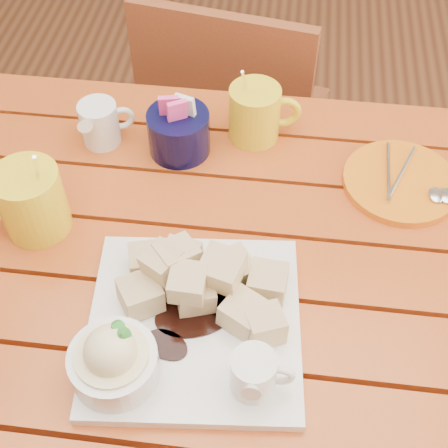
# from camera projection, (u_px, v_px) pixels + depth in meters

# --- Properties ---
(ground) EXTENTS (5.00, 5.00, 0.00)m
(ground) POSITION_uv_depth(u_px,v_px,m) (207.00, 444.00, 1.50)
(ground) COLOR #522917
(ground) RESTS_ON ground
(table) EXTENTS (1.20, 0.79, 0.75)m
(table) POSITION_uv_depth(u_px,v_px,m) (198.00, 297.00, 1.01)
(table) COLOR #9A3B13
(table) RESTS_ON ground
(dessert_plate) EXTENTS (0.31, 0.31, 0.11)m
(dessert_plate) POSITION_uv_depth(u_px,v_px,m) (179.00, 322.00, 0.82)
(dessert_plate) COLOR white
(dessert_plate) RESTS_ON table
(coffee_mug_left) EXTENTS (0.14, 0.10, 0.17)m
(coffee_mug_left) POSITION_uv_depth(u_px,v_px,m) (29.00, 200.00, 0.92)
(coffee_mug_left) COLOR yellow
(coffee_mug_left) RESTS_ON table
(coffee_mug_right) EXTENTS (0.12, 0.09, 0.15)m
(coffee_mug_right) POSITION_uv_depth(u_px,v_px,m) (256.00, 112.00, 1.06)
(coffee_mug_right) COLOR yellow
(coffee_mug_right) RESTS_ON table
(cream_pitcher) EXTENTS (0.09, 0.08, 0.08)m
(cream_pitcher) POSITION_uv_depth(u_px,v_px,m) (101.00, 123.00, 1.06)
(cream_pitcher) COLOR white
(cream_pitcher) RESTS_ON table
(sugar_caddy) EXTENTS (0.10, 0.10, 0.11)m
(sugar_caddy) POSITION_uv_depth(u_px,v_px,m) (179.00, 131.00, 1.05)
(sugar_caddy) COLOR black
(sugar_caddy) RESTS_ON table
(orange_saucer) EXTENTS (0.19, 0.19, 0.02)m
(orange_saucer) POSITION_uv_depth(u_px,v_px,m) (402.00, 182.00, 1.02)
(orange_saucer) COLOR orange
(orange_saucer) RESTS_ON table
(chair_far) EXTENTS (0.45, 0.45, 0.83)m
(chair_far) POSITION_uv_depth(u_px,v_px,m) (233.00, 125.00, 1.55)
(chair_far) COLOR brown
(chair_far) RESTS_ON ground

